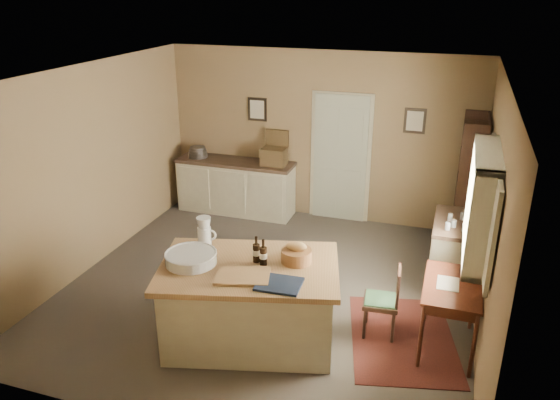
# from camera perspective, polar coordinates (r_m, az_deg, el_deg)

# --- Properties ---
(ground) EXTENTS (5.00, 5.00, 0.00)m
(ground) POSITION_cam_1_polar(r_m,az_deg,el_deg) (7.07, -1.20, -9.18)
(ground) COLOR brown
(ground) RESTS_ON ground
(wall_back) EXTENTS (5.00, 0.10, 2.70)m
(wall_back) POSITION_cam_1_polar(r_m,az_deg,el_deg) (8.76, 4.19, 6.62)
(wall_back) COLOR olive
(wall_back) RESTS_ON ground
(wall_front) EXTENTS (5.00, 0.10, 2.70)m
(wall_front) POSITION_cam_1_polar(r_m,az_deg,el_deg) (4.44, -12.26, -9.89)
(wall_front) COLOR olive
(wall_front) RESTS_ON ground
(wall_left) EXTENTS (0.10, 5.00, 2.70)m
(wall_left) POSITION_cam_1_polar(r_m,az_deg,el_deg) (7.64, -19.28, 3.12)
(wall_left) COLOR olive
(wall_left) RESTS_ON ground
(wall_right) EXTENTS (0.10, 5.00, 2.70)m
(wall_right) POSITION_cam_1_polar(r_m,az_deg,el_deg) (6.17, 21.17, -1.56)
(wall_right) COLOR olive
(wall_right) RESTS_ON ground
(ceiling) EXTENTS (5.00, 5.00, 0.00)m
(ceiling) POSITION_cam_1_polar(r_m,az_deg,el_deg) (6.13, -1.40, 12.97)
(ceiling) COLOR silver
(ceiling) RESTS_ON wall_back
(door) EXTENTS (0.97, 0.06, 2.11)m
(door) POSITION_cam_1_polar(r_m,az_deg,el_deg) (8.74, 6.32, 4.50)
(door) COLOR #B2B498
(door) RESTS_ON ground
(framed_prints) EXTENTS (2.82, 0.02, 0.38)m
(framed_prints) POSITION_cam_1_polar(r_m,az_deg,el_deg) (8.61, 5.53, 8.84)
(framed_prints) COLOR black
(framed_prints) RESTS_ON ground
(window) EXTENTS (0.25, 1.99, 1.12)m
(window) POSITION_cam_1_polar(r_m,az_deg,el_deg) (5.91, 20.75, -0.43)
(window) COLOR beige
(window) RESTS_ON ground
(work_island) EXTENTS (2.10, 1.63, 1.20)m
(work_island) POSITION_cam_1_polar(r_m,az_deg,el_deg) (5.93, -3.27, -10.46)
(work_island) COLOR beige
(work_island) RESTS_ON ground
(sideboard) EXTENTS (1.97, 0.56, 1.18)m
(sideboard) POSITION_cam_1_polar(r_m,az_deg,el_deg) (9.16, -4.58, 1.60)
(sideboard) COLOR beige
(sideboard) RESTS_ON ground
(rug) EXTENTS (1.44, 1.81, 0.01)m
(rug) POSITION_cam_1_polar(r_m,az_deg,el_deg) (6.33, 12.66, -13.88)
(rug) COLOR #541D16
(rug) RESTS_ON ground
(writing_desk) EXTENTS (0.58, 0.95, 0.82)m
(writing_desk) POSITION_cam_1_polar(r_m,az_deg,el_deg) (5.97, 17.53, -9.18)
(writing_desk) COLOR #3B190E
(writing_desk) RESTS_ON ground
(desk_chair) EXTENTS (0.41, 0.41, 0.81)m
(desk_chair) POSITION_cam_1_polar(r_m,az_deg,el_deg) (6.15, 10.48, -10.41)
(desk_chair) COLOR black
(desk_chair) RESTS_ON ground
(right_cabinet) EXTENTS (0.56, 1.01, 0.99)m
(right_cabinet) POSITION_cam_1_polar(r_m,az_deg,el_deg) (7.26, 17.69, -5.34)
(right_cabinet) COLOR beige
(right_cabinet) RESTS_ON ground
(shelving_unit) EXTENTS (0.33, 0.88, 1.96)m
(shelving_unit) POSITION_cam_1_polar(r_m,az_deg,el_deg) (8.12, 19.42, 1.39)
(shelving_unit) COLOR black
(shelving_unit) RESTS_ON ground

